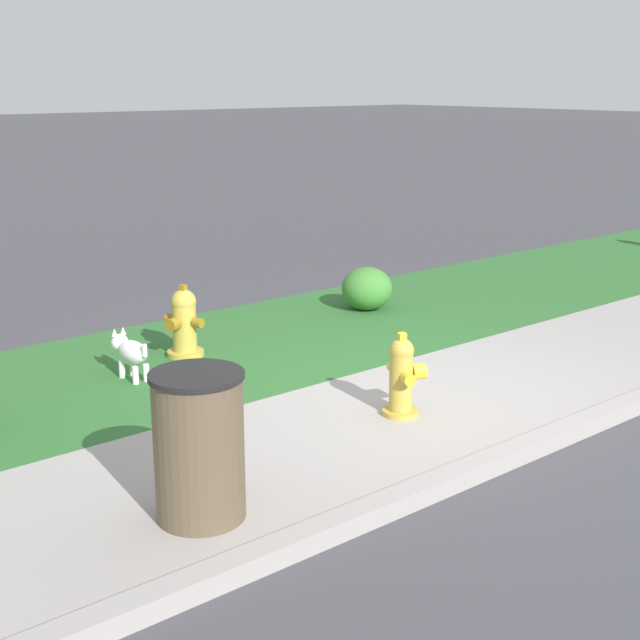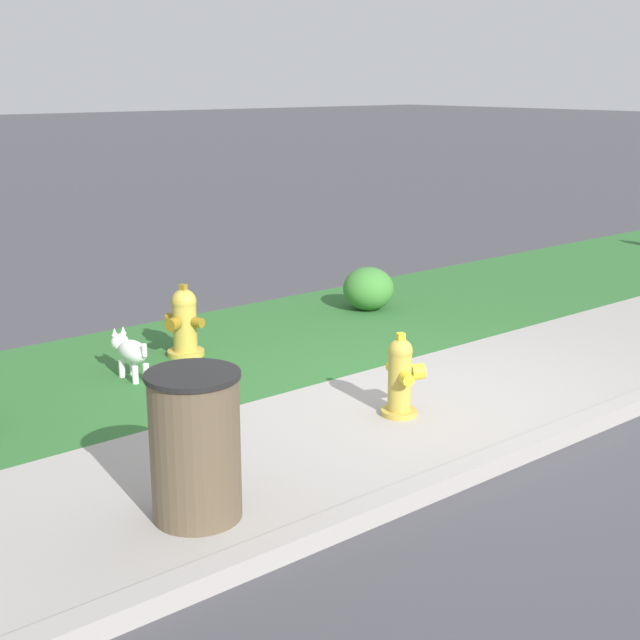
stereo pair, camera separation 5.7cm
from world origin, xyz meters
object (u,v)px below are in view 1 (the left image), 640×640
(fire_hydrant_near_corner, at_px, (402,377))
(trash_bin, at_px, (199,447))
(small_white_dog, at_px, (130,351))
(fire_hydrant_at_driveway, at_px, (184,323))
(shrub_bush_mid_verge, at_px, (367,289))

(fire_hydrant_near_corner, distance_m, trash_bin, 2.07)
(fire_hydrant_near_corner, bearing_deg, small_white_dog, -128.90)
(fire_hydrant_at_driveway, bearing_deg, fire_hydrant_near_corner, 171.23)
(small_white_dog, bearing_deg, fire_hydrant_near_corner, -153.10)
(small_white_dog, xyz_separation_m, trash_bin, (-0.89, -2.48, 0.20))
(trash_bin, bearing_deg, small_white_dog, 70.21)
(shrub_bush_mid_verge, bearing_deg, fire_hydrant_at_driveway, -175.78)
(small_white_dog, distance_m, trash_bin, 2.64)
(fire_hydrant_at_driveway, height_order, shrub_bush_mid_verge, fire_hydrant_at_driveway)
(fire_hydrant_at_driveway, distance_m, fire_hydrant_near_corner, 2.37)
(fire_hydrant_near_corner, xyz_separation_m, trash_bin, (-2.02, -0.41, 0.13))
(fire_hydrant_near_corner, relative_size, trash_bin, 0.74)
(shrub_bush_mid_verge, bearing_deg, fire_hydrant_near_corner, -128.22)
(trash_bin, bearing_deg, fire_hydrant_at_driveway, 60.08)
(small_white_dog, bearing_deg, fire_hydrant_at_driveway, -71.26)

